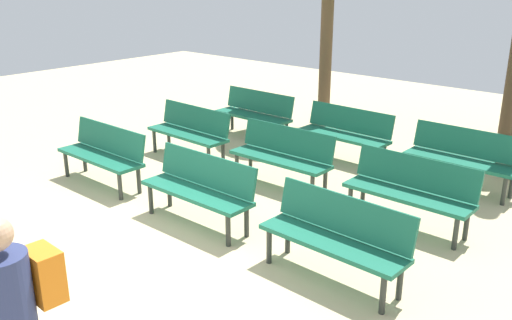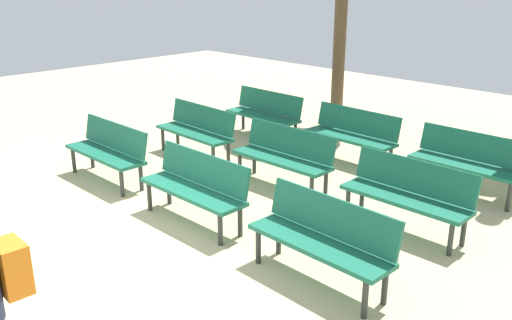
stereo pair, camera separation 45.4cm
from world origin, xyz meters
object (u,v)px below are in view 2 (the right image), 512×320
at_px(bench_r0_c2, 323,236).
at_px(bench_r2_c1, 353,132).
at_px(bench_r1_c1, 285,154).
at_px(bench_r0_c0, 109,148).
at_px(bench_r2_c2, 469,159).
at_px(bench_r1_c0, 197,128).
at_px(bench_r1_c2, 408,192).
at_px(bench_r2_c0, 265,111).
at_px(bench_r0_c1, 196,184).

distance_m(bench_r0_c2, bench_r2_c1, 3.87).
bearing_deg(bench_r1_c1, bench_r2_c1, 87.49).
bearing_deg(bench_r0_c0, bench_r2_c2, 39.39).
xyz_separation_m(bench_r0_c0, bench_r1_c0, (0.07, 1.66, 0.00)).
relative_size(bench_r1_c0, bench_r1_c1, 1.00).
height_order(bench_r0_c2, bench_r1_c2, same).
xyz_separation_m(bench_r0_c0, bench_r0_c2, (4.09, -0.01, 0.00)).
bearing_deg(bench_r1_c0, bench_r2_c1, 40.45).
relative_size(bench_r0_c0, bench_r2_c0, 1.00).
distance_m(bench_r1_c2, bench_r2_c1, 2.60).
bearing_deg(bench_r1_c2, bench_r0_c2, -90.15).
bearing_deg(bench_r0_c1, bench_r1_c2, 38.97).
xyz_separation_m(bench_r0_c0, bench_r2_c1, (2.10, 3.31, 0.00)).
bearing_deg(bench_r1_c0, bench_r2_c2, 23.95).
bearing_deg(bench_r1_c0, bench_r1_c2, 1.17).
height_order(bench_r0_c2, bench_r1_c1, same).
height_order(bench_r2_c0, bench_r2_c2, same).
bearing_deg(bench_r0_c2, bench_r1_c1, 141.68).
bearing_deg(bench_r0_c1, bench_r0_c2, -0.32).
height_order(bench_r1_c0, bench_r1_c1, same).
distance_m(bench_r0_c0, bench_r2_c2, 5.26).
distance_m(bench_r0_c1, bench_r0_c2, 2.01).
height_order(bench_r0_c2, bench_r2_c0, same).
xyz_separation_m(bench_r0_c2, bench_r1_c0, (-4.02, 1.67, 0.00)).
relative_size(bench_r1_c0, bench_r2_c2, 1.01).
relative_size(bench_r1_c1, bench_r2_c2, 1.00).
height_order(bench_r0_c1, bench_r1_c1, same).
bearing_deg(bench_r0_c1, bench_r2_c0, 120.66).
bearing_deg(bench_r1_c1, bench_r0_c0, -141.59).
distance_m(bench_r0_c0, bench_r0_c2, 4.09).
bearing_deg(bench_r1_c2, bench_r0_c1, -140.79).
height_order(bench_r1_c1, bench_r2_c2, same).
relative_size(bench_r0_c1, bench_r2_c2, 1.00).
xyz_separation_m(bench_r1_c0, bench_r2_c0, (0.01, 1.66, 0.00)).
height_order(bench_r0_c1, bench_r2_c2, same).
height_order(bench_r1_c1, bench_r2_c1, same).
height_order(bench_r0_c2, bench_r2_c1, same).
bearing_deg(bench_r1_c0, bench_r0_c1, -38.29).
bearing_deg(bench_r1_c2, bench_r2_c1, 140.02).
bearing_deg(bench_r0_c2, bench_r2_c1, 122.26).
bearing_deg(bench_r0_c0, bench_r1_c0, 87.76).
height_order(bench_r0_c1, bench_r1_c0, same).
xyz_separation_m(bench_r0_c1, bench_r2_c0, (-2.00, 3.33, 0.00)).
distance_m(bench_r0_c0, bench_r1_c0, 1.67).
relative_size(bench_r0_c1, bench_r2_c1, 1.00).
relative_size(bench_r2_c1, bench_r2_c2, 1.01).
bearing_deg(bench_r0_c2, bench_r1_c2, 91.22).
distance_m(bench_r2_c0, bench_r2_c1, 2.02).
bearing_deg(bench_r2_c0, bench_r2_c2, 0.63).
bearing_deg(bench_r1_c0, bench_r2_c0, 91.10).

